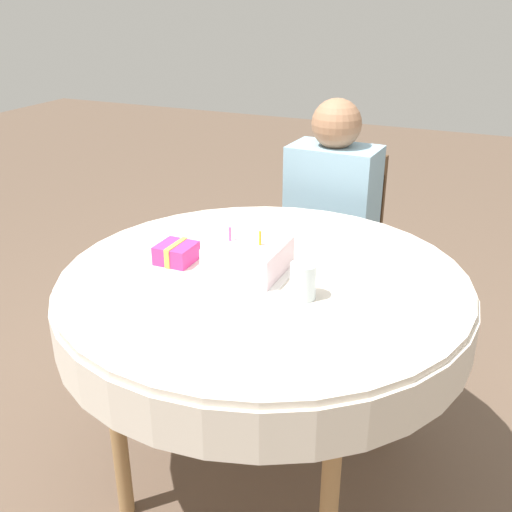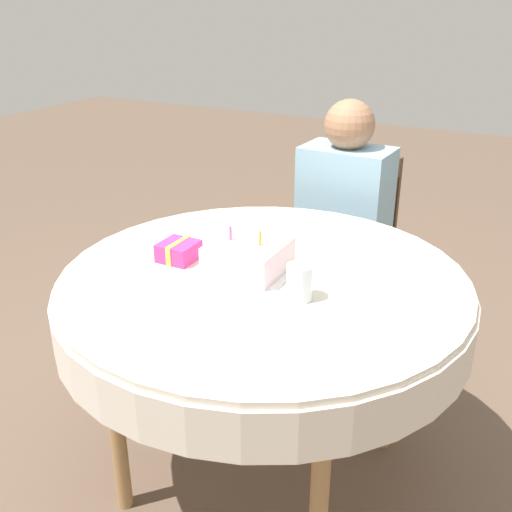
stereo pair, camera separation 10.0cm
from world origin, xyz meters
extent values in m
plane|color=brown|center=(0.00, 0.00, 0.00)|extent=(12.00, 12.00, 0.00)
cylinder|color=silver|center=(0.00, 0.00, 0.77)|extent=(1.23, 1.23, 0.02)
cylinder|color=silver|center=(0.00, 0.00, 0.69)|extent=(1.25, 1.25, 0.14)
cylinder|color=#A37A4C|center=(-0.34, -0.34, 0.38)|extent=(0.05, 0.05, 0.76)
cylinder|color=#A37A4C|center=(0.34, -0.34, 0.38)|extent=(0.05, 0.05, 0.76)
cylinder|color=#A37A4C|center=(-0.34, 0.34, 0.38)|extent=(0.05, 0.05, 0.76)
cylinder|color=#A37A4C|center=(0.34, 0.34, 0.38)|extent=(0.05, 0.05, 0.76)
cube|color=#4C331E|center=(-0.06, 0.91, 0.42)|extent=(0.42, 0.42, 0.04)
cube|color=#4C331E|center=(-0.06, 1.09, 0.67)|extent=(0.36, 0.05, 0.46)
cylinder|color=#4C331E|center=(-0.25, 0.74, 0.20)|extent=(0.04, 0.04, 0.40)
cylinder|color=#4C331E|center=(0.10, 0.73, 0.20)|extent=(0.04, 0.04, 0.40)
cylinder|color=#4C331E|center=(-0.23, 1.09, 0.20)|extent=(0.04, 0.04, 0.40)
cylinder|color=#4C331E|center=(0.12, 1.07, 0.20)|extent=(0.04, 0.04, 0.40)
cylinder|color=#9E7051|center=(-0.17, 0.75, 0.22)|extent=(0.09, 0.09, 0.44)
cylinder|color=#9E7051|center=(0.02, 0.74, 0.22)|extent=(0.09, 0.09, 0.44)
cube|color=#8CB7D1|center=(-0.06, 0.91, 0.70)|extent=(0.39, 0.25, 0.52)
sphere|color=#9E7051|center=(-0.06, 0.91, 1.06)|extent=(0.21, 0.21, 0.21)
cube|color=white|center=(-0.05, 0.00, 0.78)|extent=(0.27, 0.27, 0.00)
cube|color=silver|center=(-0.05, 0.00, 0.83)|extent=(0.22, 0.22, 0.09)
cylinder|color=gold|center=(-0.01, 0.00, 0.90)|extent=(0.01, 0.01, 0.04)
cylinder|color=#D166B2|center=(-0.11, -0.01, 0.90)|extent=(0.01, 0.01, 0.04)
cylinder|color=silver|center=(0.16, -0.09, 0.83)|extent=(0.07, 0.07, 0.10)
cube|color=#D13384|center=(-0.29, -0.03, 0.81)|extent=(0.11, 0.11, 0.06)
cube|color=#EAE54C|center=(-0.29, -0.03, 0.81)|extent=(0.02, 0.12, 0.06)
camera|label=1|loc=(0.64, -1.49, 1.57)|focal=42.00mm
camera|label=2|loc=(0.73, -1.45, 1.57)|focal=42.00mm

